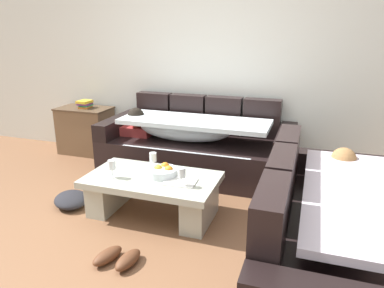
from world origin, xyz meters
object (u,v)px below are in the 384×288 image
fruit_bowl (163,171)px  crumpled_garment (71,200)px  couch_near_window (331,235)px  wine_glass_near_right (182,173)px  side_cabinet (86,130)px  book_stack_on_cabinet (85,104)px  couch_along_wall (194,146)px  pair_of_shoes (118,258)px  open_magazine (180,182)px  wine_glass_near_left (112,165)px  coffee_table (153,191)px  wine_glass_far_back (153,158)px

fruit_bowl → crumpled_garment: size_ratio=0.70×
couch_near_window → wine_glass_near_right: couch_near_window is taller
side_cabinet → book_stack_on_cabinet: book_stack_on_cabinet is taller
couch_along_wall → side_cabinet: bearing=172.2°
pair_of_shoes → crumpled_garment: (-0.91, 0.67, 0.01)m
pair_of_shoes → couch_near_window: bearing=12.9°
side_cabinet → couch_near_window: bearing=-29.2°
open_magazine → side_cabinet: (-1.92, 1.37, -0.06)m
couch_along_wall → fruit_bowl: (0.04, -1.05, 0.09)m
fruit_bowl → wine_glass_near_left: bearing=-155.7°
wine_glass_near_left → pair_of_shoes: bearing=-58.2°
couch_along_wall → fruit_bowl: size_ratio=7.92×
open_magazine → book_stack_on_cabinet: book_stack_on_cabinet is taller
couch_along_wall → wine_glass_near_left: bearing=-106.8°
coffee_table → book_stack_on_cabinet: book_stack_on_cabinet is taller
wine_glass_near_right → pair_of_shoes: (-0.26, -0.67, -0.45)m
couch_near_window → wine_glass_near_left: bearing=80.7°
couch_near_window → crumpled_garment: size_ratio=5.07×
couch_along_wall → book_stack_on_cabinet: couch_along_wall is taller
wine_glass_near_left → crumpled_garment: size_ratio=0.42×
couch_along_wall → open_magazine: size_ratio=7.92×
coffee_table → open_magazine: (0.29, -0.04, 0.15)m
fruit_bowl → wine_glass_far_back: bearing=141.2°
side_cabinet → book_stack_on_cabinet: 0.37m
pair_of_shoes → fruit_bowl: bearing=88.9°
wine_glass_near_right → book_stack_on_cabinet: bearing=143.3°
wine_glass_near_right → crumpled_garment: size_ratio=0.42×
couch_along_wall → pair_of_shoes: size_ratio=6.53×
wine_glass_far_back → crumpled_garment: wine_glass_far_back is taller
coffee_table → open_magazine: bearing=-7.8°
couch_near_window → book_stack_on_cabinet: couch_near_window is taller
couch_along_wall → open_magazine: bearing=-77.7°
couch_near_window → fruit_bowl: couch_near_window is taller
wine_glass_near_left → open_magazine: size_ratio=0.59×
wine_glass_far_back → fruit_bowl: bearing=-38.8°
side_cabinet → book_stack_on_cabinet: (0.02, 0.00, 0.37)m
couch_along_wall → wine_glass_near_right: couch_along_wall is taller
couch_along_wall → wine_glass_near_right: 1.25m
book_stack_on_cabinet → wine_glass_far_back: bearing=-37.0°
couch_along_wall → wine_glass_near_left: 1.30m
wine_glass_near_right → book_stack_on_cabinet: book_stack_on_cabinet is taller
open_magazine → side_cabinet: size_ratio=0.39×
pair_of_shoes → wine_glass_near_left: bearing=121.8°
side_cabinet → book_stack_on_cabinet: size_ratio=3.49×
wine_glass_near_right → crumpled_garment: (-1.17, 0.01, -0.44)m
open_magazine → wine_glass_near_left: bearing=-175.7°
wine_glass_near_left → wine_glass_near_right: 0.66m
coffee_table → wine_glass_near_left: bearing=-158.9°
fruit_bowl → wine_glass_near_right: bearing=-33.2°
couch_along_wall → wine_glass_far_back: bearing=-96.3°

